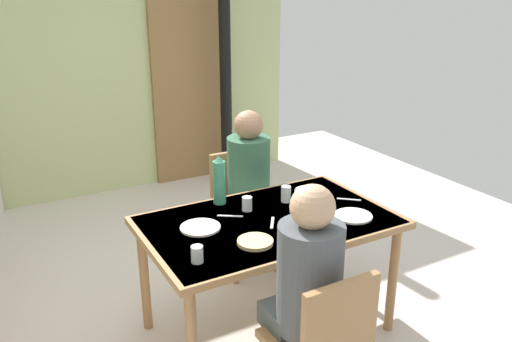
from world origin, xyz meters
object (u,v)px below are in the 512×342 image
Objects in this scene: chair_far_diner at (241,203)px; person_near_diner at (308,274)px; dining_table at (269,231)px; serving_bowl_center at (308,213)px; water_bottle_green_near at (219,181)px; person_far_diner at (250,172)px.

person_near_diner is (-0.42, -1.45, 0.28)m from chair_far_diner.
person_near_diner reaches higher than dining_table.
chair_far_diner is at bearing 74.04° from person_near_diner.
person_near_diner is 0.69m from serving_bowl_center.
water_bottle_green_near is (-0.38, -0.44, 0.39)m from chair_far_diner.
dining_table is at bearing 70.48° from person_far_diner.
person_near_diner is 2.51× the size of water_bottle_green_near.
dining_table is 0.69m from person_near_diner.
serving_bowl_center is at bearing -22.95° from dining_table.
chair_far_diner is at bearing 49.43° from water_bottle_green_near.
dining_table is 1.86× the size of person_near_diner.
water_bottle_green_near is (-0.14, 0.36, 0.22)m from dining_table.
person_far_diner reaches higher than dining_table.
person_far_diner is (-0.00, -0.14, 0.28)m from chair_far_diner.
chair_far_diner is 1.13× the size of person_near_diner.
dining_table is 0.85m from chair_far_diner.
serving_bowl_center is at bearing 88.30° from person_far_diner.
dining_table is 0.71m from person_far_diner.
serving_bowl_center is (0.21, -0.09, 0.10)m from dining_table.
person_near_diner reaches higher than chair_far_diner.
person_near_diner reaches higher than water_bottle_green_near.
person_far_diner is at bearing 88.30° from serving_bowl_center.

